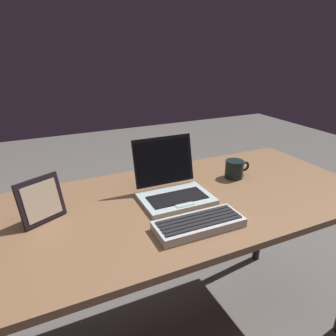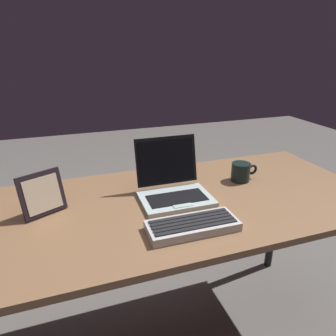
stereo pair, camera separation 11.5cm
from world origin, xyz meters
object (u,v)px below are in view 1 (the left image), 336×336
at_px(coffee_mug, 235,169).
at_px(laptop_front, 172,186).
at_px(photo_frame, 41,200).
at_px(external_keyboard, 199,224).

bearing_deg(coffee_mug, laptop_front, -171.88).
height_order(photo_frame, coffee_mug, photo_frame).
xyz_separation_m(laptop_front, external_keyboard, (-0.02, -0.25, -0.03)).
relative_size(laptop_front, coffee_mug, 2.21).
bearing_deg(coffee_mug, photo_frame, -178.32).
bearing_deg(external_keyboard, coffee_mug, 39.19).
distance_m(laptop_front, photo_frame, 0.49).
relative_size(laptop_front, photo_frame, 1.76).
xyz_separation_m(external_keyboard, coffee_mug, (0.36, 0.30, 0.03)).
bearing_deg(external_keyboard, laptop_front, 85.54).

